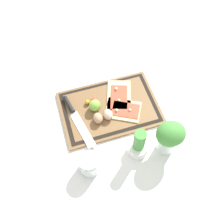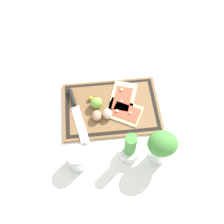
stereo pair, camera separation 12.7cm
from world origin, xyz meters
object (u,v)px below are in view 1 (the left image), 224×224
object	(u,v)px
egg_brown	(98,118)
knife	(73,113)
egg_pink	(108,114)
pizza_slice_near	(119,96)
pizza_slice_far	(124,110)
cherry_tomato_yellow	(88,102)
cherry_tomato_red	(93,101)
herb_glass	(170,137)
sauce_jar	(90,164)
lime	(95,105)
herb_pot	(138,145)

from	to	relation	value
egg_brown	knife	bearing A→B (deg)	-35.07
egg_pink	pizza_slice_near	bearing A→B (deg)	-131.48
pizza_slice_far	cherry_tomato_yellow	world-z (taller)	same
cherry_tomato_red	cherry_tomato_yellow	distance (m)	0.03
pizza_slice_far	cherry_tomato_red	bearing A→B (deg)	-34.31
egg_brown	cherry_tomato_yellow	bearing A→B (deg)	-77.44
egg_pink	herb_glass	bearing A→B (deg)	132.58
knife	sauce_jar	size ratio (longest dim) A/B	3.07
cherry_tomato_red	pizza_slice_near	bearing A→B (deg)	179.23
knife	egg_brown	size ratio (longest dim) A/B	5.45
egg_pink	cherry_tomato_red	size ratio (longest dim) A/B	2.06
egg_pink	lime	world-z (taller)	lime
pizza_slice_near	egg_pink	xyz separation A→B (m)	(0.09, 0.10, 0.02)
egg_pink	cherry_tomato_yellow	distance (m)	0.13
pizza_slice_near	cherry_tomato_red	xyz separation A→B (m)	(0.13, -0.00, 0.01)
herb_glass	cherry_tomato_yellow	bearing A→B (deg)	-49.30
knife	herb_pot	bearing A→B (deg)	131.01
cherry_tomato_red	sauce_jar	size ratio (longest dim) A/B	0.27
herb_pot	pizza_slice_near	bearing A→B (deg)	-91.70
knife	lime	bearing A→B (deg)	177.07
pizza_slice_near	cherry_tomato_yellow	world-z (taller)	same
cherry_tomato_red	cherry_tomato_yellow	size ratio (longest dim) A/B	1.11
pizza_slice_far	egg_pink	distance (m)	0.09
egg_brown	herb_pot	xyz separation A→B (m)	(-0.13, 0.20, 0.02)
pizza_slice_near	herb_pot	size ratio (longest dim) A/B	1.20
sauce_jar	pizza_slice_far	bearing A→B (deg)	-135.59
lime	sauce_jar	size ratio (longest dim) A/B	0.59
egg_brown	herb_pot	bearing A→B (deg)	123.47
pizza_slice_far	herb_glass	distance (m)	0.28
pizza_slice_far	egg_brown	xyz separation A→B (m)	(0.14, 0.02, 0.02)
knife	cherry_tomato_red	world-z (taller)	cherry_tomato_red
lime	herb_glass	world-z (taller)	herb_glass
lime	herb_pot	bearing A→B (deg)	115.49
pizza_slice_near	herb_pot	bearing A→B (deg)	88.30
cherry_tomato_yellow	herb_glass	world-z (taller)	herb_glass
lime	herb_pot	size ratio (longest dim) A/B	0.33
pizza_slice_far	cherry_tomato_yellow	distance (m)	0.18
lime	sauce_jar	distance (m)	0.30
cherry_tomato_yellow	egg_pink	bearing A→B (deg)	126.24
pizza_slice_near	egg_brown	distance (m)	0.18
pizza_slice_near	pizza_slice_far	size ratio (longest dim) A/B	1.04
cherry_tomato_yellow	knife	bearing A→B (deg)	22.86
knife	pizza_slice_far	bearing A→B (deg)	166.61
pizza_slice_far	sauce_jar	world-z (taller)	sauce_jar
pizza_slice_far	knife	bearing A→B (deg)	-13.39
lime	sauce_jar	xyz separation A→B (m)	(0.10, 0.28, -0.00)
egg_pink	cherry_tomato_yellow	xyz separation A→B (m)	(0.08, -0.10, -0.01)
egg_brown	herb_glass	world-z (taller)	herb_glass
lime	herb_pot	distance (m)	0.30
herb_pot	egg_pink	bearing A→B (deg)	-68.73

